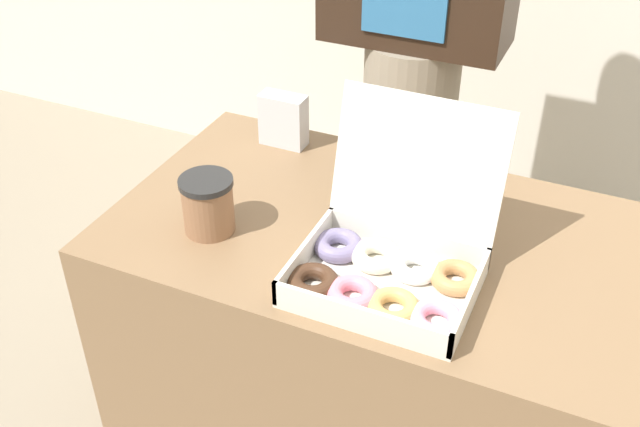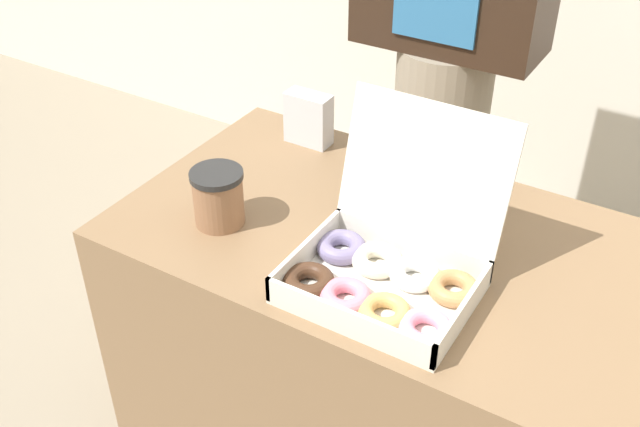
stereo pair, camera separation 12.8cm
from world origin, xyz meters
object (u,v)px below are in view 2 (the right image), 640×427
donut_box (386,268)px  person_customer (449,37)px  coffee_cup (218,197)px  napkin_holder (308,119)px

donut_box → person_customer: size_ratio=0.20×
coffee_cup → person_customer: person_customer is taller
napkin_holder → donut_box: bearing=-43.5°
coffee_cup → person_customer: 0.68m
donut_box → napkin_holder: bearing=136.5°
napkin_holder → person_customer: 0.37m
donut_box → coffee_cup: 0.37m
donut_box → coffee_cup: (-0.37, 0.01, 0.02)m
person_customer → donut_box: bearing=-74.9°
donut_box → coffee_cup: size_ratio=2.92×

